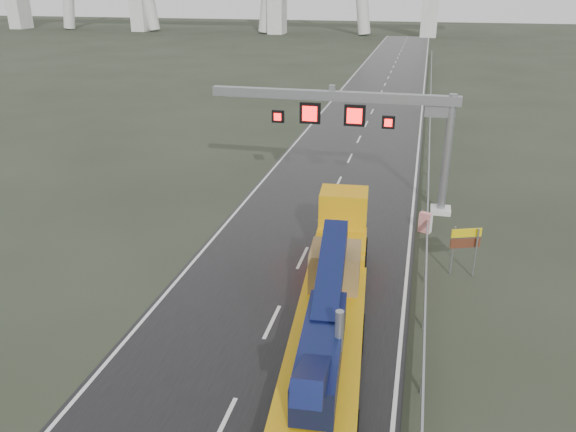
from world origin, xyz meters
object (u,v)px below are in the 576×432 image
(sign_gantry, at_px, (367,117))
(heavy_haul_truck, at_px, (333,287))
(exit_sign_pair, at_px, (465,242))
(striped_barrier, at_px, (425,222))

(sign_gantry, xyz_separation_m, heavy_haul_truck, (0.27, -13.36, -3.99))
(exit_sign_pair, bearing_deg, striped_barrier, 89.62)
(sign_gantry, height_order, heavy_haul_truck, sign_gantry)
(exit_sign_pair, bearing_deg, sign_gantry, 104.66)
(sign_gantry, relative_size, exit_sign_pair, 5.96)
(sign_gantry, relative_size, striped_barrier, 12.95)
(heavy_haul_truck, xyz_separation_m, exit_sign_pair, (5.40, 5.37, 0.12))
(sign_gantry, bearing_deg, heavy_haul_truck, -88.82)
(sign_gantry, distance_m, striped_barrier, 7.12)
(heavy_haul_truck, xyz_separation_m, striped_barrier, (3.62, 10.17, -1.05))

